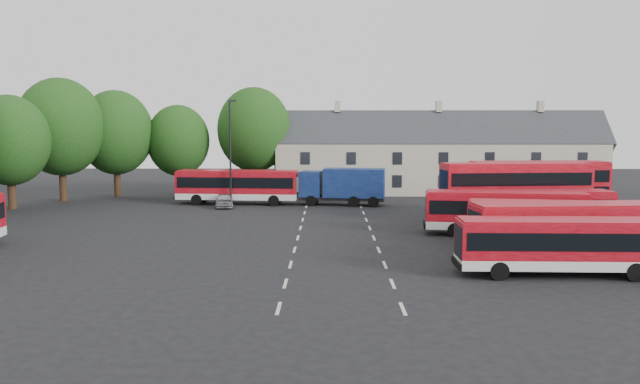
# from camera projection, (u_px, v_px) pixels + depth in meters

# --- Properties ---
(ground) EXTENTS (140.00, 140.00, 0.00)m
(ground) POSITION_uv_depth(u_px,v_px,m) (296.00, 243.00, 39.00)
(ground) COLOR black
(ground) RESTS_ON ground
(lane_markings) EXTENTS (5.15, 33.80, 0.01)m
(lane_markings) POSITION_uv_depth(u_px,v_px,m) (336.00, 238.00, 40.95)
(lane_markings) COLOR beige
(lane_markings) RESTS_ON ground
(treeline) EXTENTS (29.92, 32.59, 12.01)m
(treeline) POSITION_uv_depth(u_px,v_px,m) (84.00, 133.00, 57.82)
(treeline) COLOR black
(treeline) RESTS_ON ground
(terrace_houses) EXTENTS (35.70, 7.13, 10.06)m
(terrace_houses) POSITION_uv_depth(u_px,v_px,m) (438.00, 158.00, 68.25)
(terrace_houses) COLOR beige
(terrace_houses) RESTS_ON ground
(bus_row_a) EXTENTS (9.98, 2.51, 2.81)m
(bus_row_a) POSITION_uv_depth(u_px,v_px,m) (561.00, 242.00, 30.36)
(bus_row_a) COLOR silver
(bus_row_a) RESTS_ON ground
(bus_row_b) EXTENTS (11.33, 3.54, 3.15)m
(bus_row_b) POSITION_uv_depth(u_px,v_px,m) (574.00, 226.00, 33.89)
(bus_row_b) COLOR silver
(bus_row_b) RESTS_ON ground
(bus_row_c) EXTENTS (10.35, 3.93, 2.86)m
(bus_row_c) POSITION_uv_depth(u_px,v_px,m) (556.00, 221.00, 36.98)
(bus_row_c) COLOR silver
(bus_row_c) RESTS_ON ground
(bus_row_d) EXTENTS (10.73, 3.73, 2.97)m
(bus_row_d) POSITION_uv_depth(u_px,v_px,m) (505.00, 209.00, 41.69)
(bus_row_d) COLOR silver
(bus_row_d) RESTS_ON ground
(bus_row_e) EXTENTS (10.31, 2.42, 2.91)m
(bus_row_e) POSITION_uv_depth(u_px,v_px,m) (535.00, 207.00, 43.25)
(bus_row_e) COLOR silver
(bus_row_e) RESTS_ON ground
(bus_dd_south) EXTENTS (11.33, 3.67, 4.56)m
(bus_dd_south) POSITION_uv_depth(u_px,v_px,m) (515.00, 189.00, 47.22)
(bus_dd_south) COLOR silver
(bus_dd_south) RESTS_ON ground
(bus_dd_north) EXTENTS (11.17, 3.44, 4.51)m
(bus_dd_north) POSITION_uv_depth(u_px,v_px,m) (538.00, 185.00, 50.42)
(bus_dd_north) COLOR silver
(bus_dd_north) RESTS_ON ground
(bus_north) EXTENTS (11.49, 3.45, 3.20)m
(bus_north) POSITION_uv_depth(u_px,v_px,m) (238.00, 184.00, 58.59)
(bus_north) COLOR silver
(bus_north) RESTS_ON ground
(box_truck) EXTENTS (8.09, 3.54, 3.42)m
(box_truck) POSITION_uv_depth(u_px,v_px,m) (344.00, 185.00, 57.86)
(box_truck) COLOR black
(box_truck) RESTS_ON ground
(silver_car) EXTENTS (2.05, 3.97, 1.29)m
(silver_car) POSITION_uv_depth(u_px,v_px,m) (224.00, 200.00, 56.46)
(silver_car) COLOR #B4B6BC
(silver_car) RESTS_ON ground
(lamppost) EXTENTS (0.67, 0.40, 9.70)m
(lamppost) POSITION_uv_depth(u_px,v_px,m) (230.00, 150.00, 56.61)
(lamppost) COLOR black
(lamppost) RESTS_ON ground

